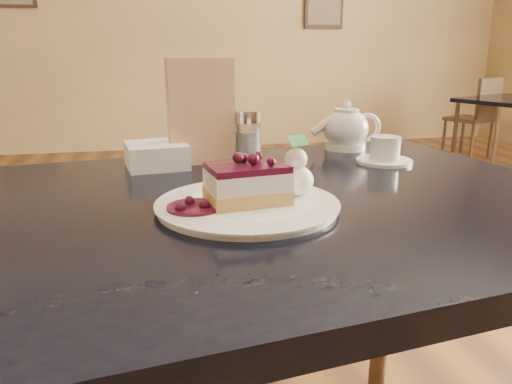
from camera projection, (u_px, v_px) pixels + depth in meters
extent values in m
cube|color=tan|center=(163.00, 10.00, 5.32)|extent=(8.00, 0.02, 3.00)
cube|color=black|center=(324.00, 3.00, 5.63)|extent=(0.45, 0.03, 0.55)
cube|color=black|center=(238.00, 212.00, 0.91)|extent=(1.45, 1.06, 0.04)
cylinder|color=black|center=(384.00, 282.00, 1.57)|extent=(0.06, 0.06, 0.79)
cylinder|color=white|center=(247.00, 206.00, 0.86)|extent=(0.31, 0.31, 0.01)
cube|color=#E3BE6B|center=(247.00, 195.00, 0.85)|extent=(0.15, 0.11, 0.02)
cube|color=silver|center=(247.00, 180.00, 0.84)|extent=(0.14, 0.11, 0.03)
cube|color=#3A0925|center=(247.00, 167.00, 0.84)|extent=(0.14, 0.11, 0.01)
ellipsoid|color=white|center=(296.00, 181.00, 0.89)|extent=(0.06, 0.06, 0.05)
cylinder|color=#3A0925|center=(194.00, 207.00, 0.82)|extent=(0.09, 0.09, 0.01)
cylinder|color=white|center=(384.00, 161.00, 1.21)|extent=(0.13, 0.13, 0.01)
cylinder|color=white|center=(385.00, 148.00, 1.20)|extent=(0.07, 0.07, 0.06)
ellipsoid|color=white|center=(346.00, 130.00, 1.36)|extent=(0.12, 0.12, 0.10)
cylinder|color=white|center=(347.00, 109.00, 1.34)|extent=(0.07, 0.07, 0.01)
cylinder|color=white|center=(317.00, 131.00, 1.34)|extent=(0.07, 0.02, 0.06)
cube|color=#F3E3CC|center=(201.00, 112.00, 1.17)|extent=(0.16, 0.05, 0.25)
cylinder|color=white|center=(248.00, 141.00, 1.22)|extent=(0.06, 0.06, 0.09)
cylinder|color=silver|center=(248.00, 116.00, 1.20)|extent=(0.07, 0.07, 0.03)
cube|color=white|center=(156.00, 155.00, 1.15)|extent=(0.15, 0.15, 0.06)
cylinder|color=black|center=(495.00, 145.00, 4.23)|extent=(0.04, 0.04, 0.64)
cylinder|color=black|center=(455.00, 134.00, 4.77)|extent=(0.04, 0.04, 0.64)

